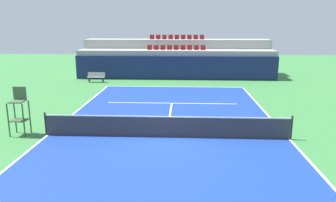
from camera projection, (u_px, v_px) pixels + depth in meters
ground_plane at (166, 137)px, 14.71m from camera, size 80.00×80.00×0.00m
court_surface at (166, 137)px, 14.71m from camera, size 11.00×24.00×0.01m
baseline_far at (174, 87)px, 26.32m from camera, size 11.00×0.10×0.00m
sideline_left at (48, 135)px, 14.97m from camera, size 0.10×24.00×0.00m
sideline_right at (289, 139)px, 14.44m from camera, size 0.10×24.00×0.00m
service_line_far at (172, 103)px, 20.93m from camera, size 8.26×0.10×0.00m
centre_service_line at (170, 117)px, 17.82m from camera, size 0.10×6.40×0.00m
back_wall at (176, 68)px, 29.55m from camera, size 18.23×0.30×2.12m
stands_tier_lower at (176, 64)px, 30.81m from camera, size 18.23×2.40×2.58m
stands_tier_upper at (177, 57)px, 33.04m from camera, size 18.23×2.40×3.44m
seating_row_lower at (176, 48)px, 30.58m from camera, size 5.45×0.44×0.44m
seating_row_upper at (177, 38)px, 32.71m from camera, size 5.45×0.44×0.44m
tennis_net at (166, 126)px, 14.59m from camera, size 11.08×0.08×1.07m
umpire_chair at (19, 110)px, 14.82m from camera, size 0.76×0.66×2.20m
player_bench at (96, 76)px, 28.36m from camera, size 1.50×0.40×0.85m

